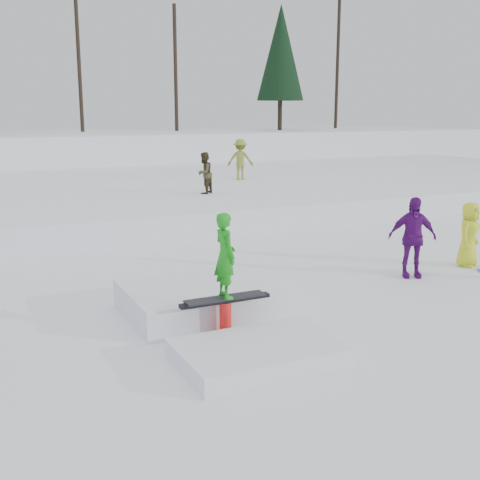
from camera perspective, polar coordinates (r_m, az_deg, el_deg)
name	(u,v)px	position (r m, az deg, el deg)	size (l,w,h in m)	color
ground	(263,324)	(10.82, 2.21, -7.98)	(120.00, 120.00, 0.00)	white
snow_berm	(36,153)	(39.34, -18.77, 7.86)	(60.00, 14.00, 2.40)	white
snow_midrise	(82,193)	(25.64, -14.72, 4.33)	(50.00, 18.00, 0.80)	white
treeline	(138,48)	(39.00, -9.63, 17.49)	(40.24, 4.22, 10.50)	black
walker_olive	(204,173)	(21.63, -3.41, 6.36)	(0.72, 0.56, 1.48)	#37321B
walker_ygreen	(240,159)	(26.14, 0.03, 7.66)	(1.12, 0.64, 1.73)	olive
spectator_purple	(412,237)	(14.13, 16.01, 0.25)	(1.08, 0.45, 1.84)	#560F6E
spectator_yellow	(469,234)	(15.59, 20.87, 0.51)	(0.77, 0.50, 1.58)	#CFDE23
jib_rail_feature	(212,309)	(10.66, -2.67, -6.55)	(2.60, 4.40, 2.11)	white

